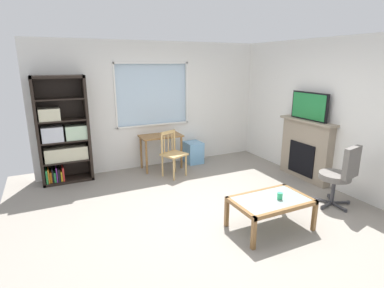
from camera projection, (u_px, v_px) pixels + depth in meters
name	position (u px, v px, depth m)	size (l,w,h in m)	color
ground	(209.00, 211.00, 4.67)	(5.84, 5.99, 0.02)	gray
wall_back_with_window	(154.00, 107.00, 6.50)	(4.84, 0.15, 2.63)	silver
wall_right	(333.00, 114.00, 5.37)	(0.12, 5.19, 2.63)	silver
bookshelf	(62.00, 136.00, 5.61)	(0.90, 0.38, 1.98)	black
desk_under_window	(161.00, 141.00, 6.38)	(0.87, 0.48, 0.73)	olive
wooden_chair	(173.00, 153.00, 5.99)	(0.54, 0.53, 0.90)	tan
plastic_drawer_unit	(193.00, 152.00, 6.85)	(0.35, 0.40, 0.47)	#72ADDB
fireplace	(306.00, 149.00, 5.83)	(0.26, 1.22, 1.16)	gray
tv	(309.00, 106.00, 5.61)	(0.06, 0.82, 0.52)	black
office_chair	(341.00, 173.00, 4.66)	(0.58, 0.57, 1.00)	slate
coffee_table	(271.00, 203.00, 4.08)	(1.05, 0.66, 0.43)	#8C9E99
sippy_cup	(280.00, 196.00, 4.04)	(0.07, 0.07, 0.09)	#33B770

